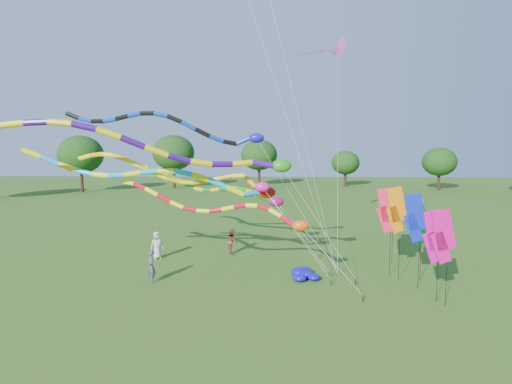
{
  "coord_description": "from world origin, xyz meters",
  "views": [
    {
      "loc": [
        -1.18,
        -18.23,
        7.14
      ],
      "look_at": [
        -1.82,
        3.27,
        4.8
      ],
      "focal_mm": 30.0,
      "sensor_mm": 36.0,
      "label": 1
    }
  ],
  "objects_px": {
    "tube_kite_red": "(233,210)",
    "person_c": "(232,241)",
    "tube_kite_orange": "(195,176)",
    "blue_nylon_heap": "(307,275)",
    "person_b": "(151,266)",
    "person_a": "(157,245)"
  },
  "relations": [
    {
      "from": "blue_nylon_heap",
      "to": "person_b",
      "type": "xyz_separation_m",
      "value": [
        -8.18,
        -0.62,
        0.6
      ]
    },
    {
      "from": "tube_kite_red",
      "to": "person_c",
      "type": "xyz_separation_m",
      "value": [
        -0.6,
        6.51,
        -3.09
      ]
    },
    {
      "from": "tube_kite_red",
      "to": "tube_kite_orange",
      "type": "distance_m",
      "value": 2.72
    },
    {
      "from": "tube_kite_orange",
      "to": "person_b",
      "type": "bearing_deg",
      "value": -167.03
    },
    {
      "from": "person_a",
      "to": "blue_nylon_heap",
      "type": "bearing_deg",
      "value": -57.8
    },
    {
      "from": "blue_nylon_heap",
      "to": "person_a",
      "type": "distance_m",
      "value": 10.03
    },
    {
      "from": "tube_kite_orange",
      "to": "person_b",
      "type": "xyz_separation_m",
      "value": [
        -2.31,
        -0.36,
        -4.73
      ]
    },
    {
      "from": "tube_kite_red",
      "to": "person_c",
      "type": "distance_m",
      "value": 7.23
    },
    {
      "from": "tube_kite_orange",
      "to": "person_b",
      "type": "distance_m",
      "value": 5.27
    },
    {
      "from": "person_b",
      "to": "blue_nylon_heap",
      "type": "bearing_deg",
      "value": 65.88
    },
    {
      "from": "blue_nylon_heap",
      "to": "person_a",
      "type": "bearing_deg",
      "value": 155.6
    },
    {
      "from": "blue_nylon_heap",
      "to": "tube_kite_orange",
      "type": "bearing_deg",
      "value": -177.46
    },
    {
      "from": "tube_kite_orange",
      "to": "person_a",
      "type": "bearing_deg",
      "value": 130.46
    },
    {
      "from": "person_b",
      "to": "person_c",
      "type": "height_order",
      "value": "person_b"
    },
    {
      "from": "tube_kite_orange",
      "to": "blue_nylon_heap",
      "type": "distance_m",
      "value": 7.94
    },
    {
      "from": "person_c",
      "to": "blue_nylon_heap",
      "type": "bearing_deg",
      "value": -155.81
    },
    {
      "from": "tube_kite_orange",
      "to": "blue_nylon_heap",
      "type": "xyz_separation_m",
      "value": [
        5.88,
        0.26,
        -5.33
      ]
    },
    {
      "from": "tube_kite_orange",
      "to": "tube_kite_red",
      "type": "bearing_deg",
      "value": -16.27
    },
    {
      "from": "tube_kite_orange",
      "to": "person_b",
      "type": "relative_size",
      "value": 7.52
    },
    {
      "from": "blue_nylon_heap",
      "to": "tube_kite_red",
      "type": "bearing_deg",
      "value": -165.42
    },
    {
      "from": "tube_kite_red",
      "to": "blue_nylon_heap",
      "type": "relative_size",
      "value": 6.68
    },
    {
      "from": "blue_nylon_heap",
      "to": "person_c",
      "type": "relative_size",
      "value": 1.07
    }
  ]
}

